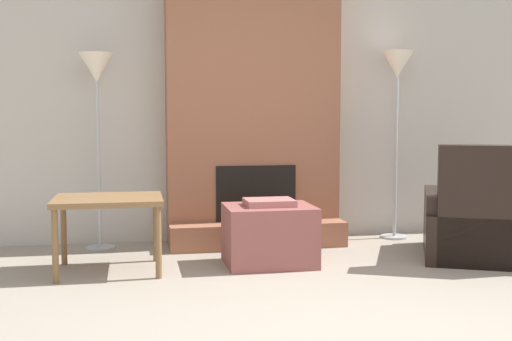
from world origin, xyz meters
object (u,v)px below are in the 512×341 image
object	(u,v)px
ottoman	(269,234)
side_table	(108,206)
armchair	(483,226)
floor_lamp_left	(97,82)
floor_lamp_right	(397,78)

from	to	relation	value
ottoman	side_table	distance (m)	1.22
armchair	ottoman	bearing A→B (deg)	20.02
side_table	floor_lamp_left	xyz separation A→B (m)	(-0.11, 0.83, 0.93)
ottoman	floor_lamp_left	xyz separation A→B (m)	(-1.30, 0.83, 1.18)
ottoman	floor_lamp_left	size ratio (longest dim) A/B	0.40
side_table	floor_lamp_right	bearing A→B (deg)	17.97
floor_lamp_left	floor_lamp_right	world-z (taller)	floor_lamp_right
ottoman	floor_lamp_left	bearing A→B (deg)	147.28
side_table	floor_lamp_left	size ratio (longest dim) A/B	0.47
armchair	side_table	bearing A→B (deg)	21.80
floor_lamp_right	floor_lamp_left	bearing A→B (deg)	180.00
ottoman	armchair	size ratio (longest dim) A/B	0.53
side_table	armchair	bearing A→B (deg)	-2.73
armchair	side_table	size ratio (longest dim) A/B	1.64
armchair	floor_lamp_left	size ratio (longest dim) A/B	0.76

